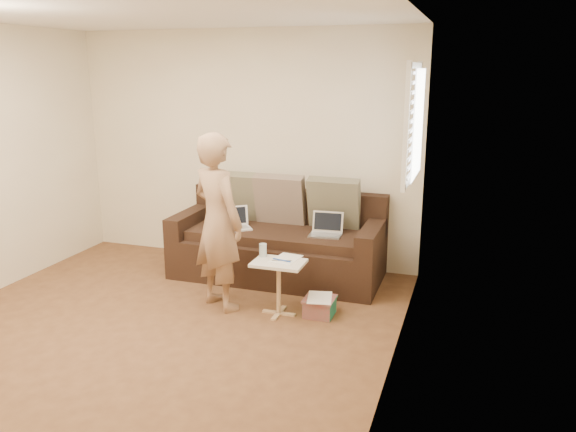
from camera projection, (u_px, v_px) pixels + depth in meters
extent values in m
plane|color=#53331E|center=(143.00, 340.00, 4.73)|extent=(4.50, 4.50, 0.00)
plane|color=white|center=(120.00, 7.00, 4.07)|extent=(4.50, 4.50, 0.00)
plane|color=beige|center=(245.00, 148.00, 6.47)|extent=(4.00, 0.00, 4.00)
plane|color=beige|center=(393.00, 205.00, 3.79)|extent=(0.00, 4.50, 4.50)
imported|color=#977352|center=(218.00, 222.00, 5.20)|extent=(0.72, 0.64, 1.64)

